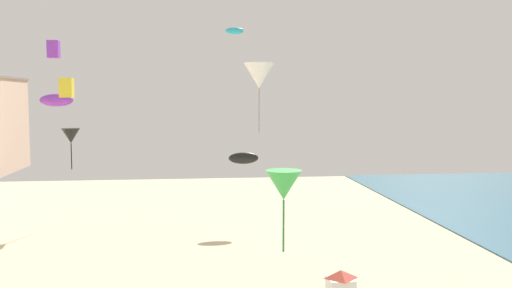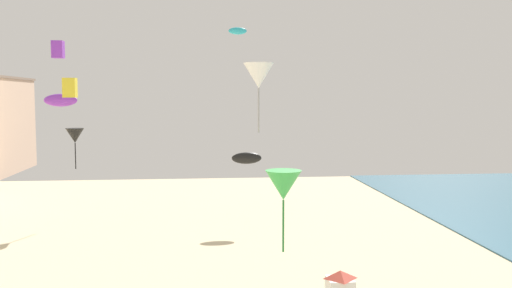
{
  "view_description": "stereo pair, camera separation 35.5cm",
  "coord_description": "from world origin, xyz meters",
  "px_view_note": "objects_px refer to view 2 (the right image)",
  "views": [
    {
      "loc": [
        4.32,
        -7.66,
        10.0
      ],
      "look_at": [
        7.22,
        17.87,
        7.81
      ],
      "focal_mm": 38.91,
      "sensor_mm": 36.0,
      "label": 1
    },
    {
      "loc": [
        4.67,
        -7.7,
        10.0
      ],
      "look_at": [
        7.22,
        17.87,
        7.81
      ],
      "focal_mm": 38.91,
      "sensor_mm": 36.0,
      "label": 2
    }
  ],
  "objects_px": {
    "kite_black_delta": "(75,136)",
    "kite_white_delta": "(259,76)",
    "kite_purple_parafoil": "(61,100)",
    "kite_yellow_box": "(70,88)",
    "kite_black_parafoil": "(247,158)",
    "kite_purple_box": "(58,49)",
    "kite_cyan_parafoil": "(238,31)",
    "lifeguard_stand": "(340,287)",
    "kite_green_delta": "(283,185)"
  },
  "relations": [
    {
      "from": "kite_black_delta",
      "to": "kite_white_delta",
      "type": "height_order",
      "value": "kite_white_delta"
    },
    {
      "from": "kite_purple_parafoil",
      "to": "kite_black_delta",
      "type": "xyz_separation_m",
      "value": [
        1.01,
        0.11,
        -2.85
      ]
    },
    {
      "from": "kite_yellow_box",
      "to": "kite_black_parafoil",
      "type": "relative_size",
      "value": 0.57
    },
    {
      "from": "kite_purple_box",
      "to": "kite_purple_parafoil",
      "type": "bearing_deg",
      "value": -73.86
    },
    {
      "from": "kite_purple_parafoil",
      "to": "kite_cyan_parafoil",
      "type": "height_order",
      "value": "kite_cyan_parafoil"
    },
    {
      "from": "lifeguard_stand",
      "to": "kite_purple_box",
      "type": "xyz_separation_m",
      "value": [
        -17.56,
        24.59,
        12.04
      ]
    },
    {
      "from": "kite_white_delta",
      "to": "kite_purple_parafoil",
      "type": "bearing_deg",
      "value": 122.96
    },
    {
      "from": "kite_white_delta",
      "to": "kite_cyan_parafoil",
      "type": "bearing_deg",
      "value": 89.03
    },
    {
      "from": "kite_purple_box",
      "to": "kite_black_delta",
      "type": "bearing_deg",
      "value": -48.84
    },
    {
      "from": "kite_black_parafoil",
      "to": "lifeguard_stand",
      "type": "bearing_deg",
      "value": -83.24
    },
    {
      "from": "kite_yellow_box",
      "to": "kite_purple_parafoil",
      "type": "xyz_separation_m",
      "value": [
        -2.19,
        6.33,
        -0.89
      ]
    },
    {
      "from": "kite_green_delta",
      "to": "kite_white_delta",
      "type": "relative_size",
      "value": 1.22
    },
    {
      "from": "kite_yellow_box",
      "to": "kite_cyan_parafoil",
      "type": "distance_m",
      "value": 13.15
    },
    {
      "from": "lifeguard_stand",
      "to": "kite_white_delta",
      "type": "bearing_deg",
      "value": 157.95
    },
    {
      "from": "lifeguard_stand",
      "to": "kite_white_delta",
      "type": "xyz_separation_m",
      "value": [
        -3.36,
        1.66,
        9.09
      ]
    },
    {
      "from": "kite_cyan_parafoil",
      "to": "kite_black_delta",
      "type": "bearing_deg",
      "value": 168.65
    },
    {
      "from": "kite_yellow_box",
      "to": "kite_white_delta",
      "type": "distance_m",
      "value": 18.66
    },
    {
      "from": "kite_green_delta",
      "to": "kite_purple_box",
      "type": "xyz_separation_m",
      "value": [
        -15.35,
        22.76,
        7.89
      ]
    },
    {
      "from": "kite_green_delta",
      "to": "kite_purple_parafoil",
      "type": "bearing_deg",
      "value": 125.33
    },
    {
      "from": "kite_green_delta",
      "to": "kite_black_delta",
      "type": "xyz_separation_m",
      "value": [
        -13.79,
        20.99,
        0.89
      ]
    },
    {
      "from": "kite_purple_parafoil",
      "to": "kite_white_delta",
      "type": "height_order",
      "value": "kite_white_delta"
    },
    {
      "from": "lifeguard_stand",
      "to": "kite_purple_parafoil",
      "type": "relative_size",
      "value": 0.98
    },
    {
      "from": "kite_yellow_box",
      "to": "kite_green_delta",
      "type": "height_order",
      "value": "kite_yellow_box"
    },
    {
      "from": "lifeguard_stand",
      "to": "kite_black_delta",
      "type": "distance_m",
      "value": 28.32
    },
    {
      "from": "kite_black_delta",
      "to": "kite_cyan_parafoil",
      "type": "height_order",
      "value": "kite_cyan_parafoil"
    },
    {
      "from": "kite_cyan_parafoil",
      "to": "kite_white_delta",
      "type": "bearing_deg",
      "value": -90.97
    },
    {
      "from": "kite_green_delta",
      "to": "kite_purple_box",
      "type": "height_order",
      "value": "kite_purple_box"
    },
    {
      "from": "kite_black_parafoil",
      "to": "kite_white_delta",
      "type": "xyz_separation_m",
      "value": [
        -0.98,
        -18.44,
        5.7
      ]
    },
    {
      "from": "kite_purple_box",
      "to": "kite_purple_parafoil",
      "type": "distance_m",
      "value": 4.59
    },
    {
      "from": "kite_purple_parafoil",
      "to": "kite_black_parafoil",
      "type": "distance_m",
      "value": 15.53
    },
    {
      "from": "kite_purple_box",
      "to": "kite_white_delta",
      "type": "height_order",
      "value": "kite_purple_box"
    },
    {
      "from": "lifeguard_stand",
      "to": "kite_black_delta",
      "type": "height_order",
      "value": "kite_black_delta"
    },
    {
      "from": "kite_yellow_box",
      "to": "kite_black_delta",
      "type": "height_order",
      "value": "kite_yellow_box"
    },
    {
      "from": "kite_purple_parafoil",
      "to": "kite_yellow_box",
      "type": "bearing_deg",
      "value": -70.94
    },
    {
      "from": "kite_purple_box",
      "to": "kite_purple_parafoil",
      "type": "height_order",
      "value": "kite_purple_box"
    },
    {
      "from": "kite_green_delta",
      "to": "kite_purple_parafoil",
      "type": "distance_m",
      "value": 25.87
    },
    {
      "from": "kite_purple_parafoil",
      "to": "kite_black_delta",
      "type": "height_order",
      "value": "kite_purple_parafoil"
    },
    {
      "from": "kite_black_delta",
      "to": "kite_cyan_parafoil",
      "type": "xyz_separation_m",
      "value": [
        12.96,
        -2.6,
        8.16
      ]
    },
    {
      "from": "kite_purple_box",
      "to": "kite_yellow_box",
      "type": "bearing_deg",
      "value": -71.6
    },
    {
      "from": "kite_yellow_box",
      "to": "kite_cyan_parafoil",
      "type": "xyz_separation_m",
      "value": [
        11.78,
        3.84,
        4.42
      ]
    },
    {
      "from": "kite_purple_box",
      "to": "kite_cyan_parafoil",
      "type": "height_order",
      "value": "kite_cyan_parafoil"
    },
    {
      "from": "kite_purple_parafoil",
      "to": "kite_cyan_parafoil",
      "type": "distance_m",
      "value": 15.15
    },
    {
      "from": "lifeguard_stand",
      "to": "kite_purple_box",
      "type": "distance_m",
      "value": 32.53
    },
    {
      "from": "kite_black_parafoil",
      "to": "kite_green_delta",
      "type": "bearing_deg",
      "value": -89.47
    },
    {
      "from": "kite_purple_parafoil",
      "to": "kite_white_delta",
      "type": "bearing_deg",
      "value": -57.04
    },
    {
      "from": "kite_black_parafoil",
      "to": "kite_black_delta",
      "type": "relative_size",
      "value": 0.71
    },
    {
      "from": "kite_green_delta",
      "to": "kite_yellow_box",
      "type": "bearing_deg",
      "value": 130.92
    },
    {
      "from": "kite_black_parafoil",
      "to": "kite_cyan_parafoil",
      "type": "height_order",
      "value": "kite_cyan_parafoil"
    },
    {
      "from": "kite_green_delta",
      "to": "kite_purple_box",
      "type": "distance_m",
      "value": 28.56
    },
    {
      "from": "lifeguard_stand",
      "to": "kite_black_delta",
      "type": "xyz_separation_m",
      "value": [
        -16.01,
        22.82,
        5.04
      ]
    }
  ]
}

